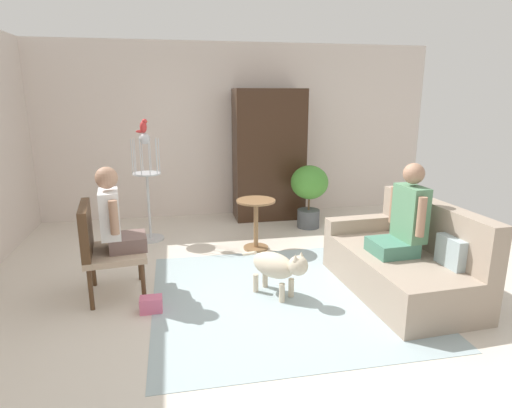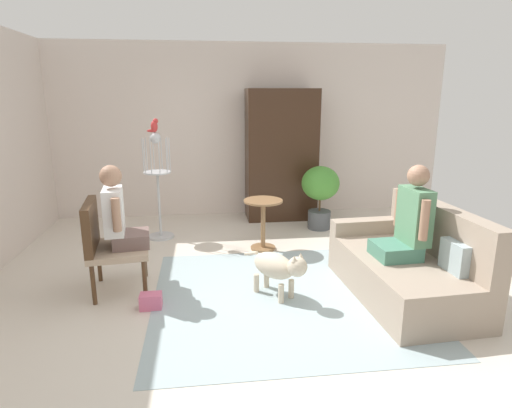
{
  "view_description": "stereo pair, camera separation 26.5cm",
  "coord_description": "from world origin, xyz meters",
  "px_view_note": "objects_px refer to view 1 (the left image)",
  "views": [
    {
      "loc": [
        -0.96,
        -3.93,
        1.96
      ],
      "look_at": [
        -0.21,
        -0.11,
        0.95
      ],
      "focal_mm": 29.92,
      "sensor_mm": 36.0,
      "label": 1
    },
    {
      "loc": [
        -0.7,
        -3.97,
        1.96
      ],
      "look_at": [
        -0.21,
        -0.11,
        0.95
      ],
      "focal_mm": 29.92,
      "sensor_mm": 36.0,
      "label": 2
    }
  ],
  "objects_px": {
    "round_end_table": "(256,219)",
    "dog": "(278,266)",
    "potted_plant": "(309,188)",
    "handbag": "(151,304)",
    "parrot": "(143,126)",
    "bird_cage_stand": "(148,189)",
    "armoire_cabinet": "(269,155)",
    "person_on_couch": "(405,219)",
    "person_on_armchair": "(115,217)",
    "couch": "(404,262)",
    "armchair": "(101,243)"
  },
  "relations": [
    {
      "from": "armchair",
      "to": "parrot",
      "type": "xyz_separation_m",
      "value": [
        0.37,
        1.65,
        1.0
      ]
    },
    {
      "from": "couch",
      "to": "person_on_couch",
      "type": "height_order",
      "value": "person_on_couch"
    },
    {
      "from": "parrot",
      "to": "potted_plant",
      "type": "height_order",
      "value": "parrot"
    },
    {
      "from": "bird_cage_stand",
      "to": "handbag",
      "type": "distance_m",
      "value": 2.19
    },
    {
      "from": "couch",
      "to": "potted_plant",
      "type": "xyz_separation_m",
      "value": [
        -0.29,
        2.24,
        0.3
      ]
    },
    {
      "from": "parrot",
      "to": "potted_plant",
      "type": "xyz_separation_m",
      "value": [
        2.33,
        0.13,
        -0.95
      ]
    },
    {
      "from": "round_end_table",
      "to": "armoire_cabinet",
      "type": "height_order",
      "value": "armoire_cabinet"
    },
    {
      "from": "armchair",
      "to": "armoire_cabinet",
      "type": "bearing_deg",
      "value": 47.73
    },
    {
      "from": "dog",
      "to": "bird_cage_stand",
      "type": "bearing_deg",
      "value": 123.32
    },
    {
      "from": "potted_plant",
      "to": "handbag",
      "type": "relative_size",
      "value": 4.66
    },
    {
      "from": "bird_cage_stand",
      "to": "parrot",
      "type": "relative_size",
      "value": 8.07
    },
    {
      "from": "couch",
      "to": "potted_plant",
      "type": "height_order",
      "value": "potted_plant"
    },
    {
      "from": "parrot",
      "to": "handbag",
      "type": "height_order",
      "value": "parrot"
    },
    {
      "from": "couch",
      "to": "person_on_couch",
      "type": "bearing_deg",
      "value": -156.56
    },
    {
      "from": "person_on_armchair",
      "to": "bird_cage_stand",
      "type": "relative_size",
      "value": 0.57
    },
    {
      "from": "couch",
      "to": "dog",
      "type": "bearing_deg",
      "value": 175.16
    },
    {
      "from": "dog",
      "to": "person_on_couch",
      "type": "bearing_deg",
      "value": -6.07
    },
    {
      "from": "dog",
      "to": "armoire_cabinet",
      "type": "bearing_deg",
      "value": 79.13
    },
    {
      "from": "armchair",
      "to": "bird_cage_stand",
      "type": "relative_size",
      "value": 0.64
    },
    {
      "from": "potted_plant",
      "to": "armoire_cabinet",
      "type": "distance_m",
      "value": 0.92
    },
    {
      "from": "armchair",
      "to": "armoire_cabinet",
      "type": "xyz_separation_m",
      "value": [
        2.22,
        2.45,
        0.47
      ]
    },
    {
      "from": "couch",
      "to": "handbag",
      "type": "xyz_separation_m",
      "value": [
        -2.52,
        0.02,
        -0.23
      ]
    },
    {
      "from": "round_end_table",
      "to": "dog",
      "type": "height_order",
      "value": "round_end_table"
    },
    {
      "from": "bird_cage_stand",
      "to": "parrot",
      "type": "bearing_deg",
      "value": -180.0
    },
    {
      "from": "potted_plant",
      "to": "person_on_armchair",
      "type": "bearing_deg",
      "value": -145.36
    },
    {
      "from": "armchair",
      "to": "armoire_cabinet",
      "type": "distance_m",
      "value": 3.34
    },
    {
      "from": "parrot",
      "to": "armoire_cabinet",
      "type": "relative_size",
      "value": 0.09
    },
    {
      "from": "person_on_couch",
      "to": "round_end_table",
      "type": "distance_m",
      "value": 1.95
    },
    {
      "from": "bird_cage_stand",
      "to": "armoire_cabinet",
      "type": "xyz_separation_m",
      "value": [
        1.85,
        0.8,
        0.3
      ]
    },
    {
      "from": "round_end_table",
      "to": "person_on_couch",
      "type": "bearing_deg",
      "value": -51.21
    },
    {
      "from": "person_on_armchair",
      "to": "dog",
      "type": "xyz_separation_m",
      "value": [
        1.54,
        -0.37,
        -0.49
      ]
    },
    {
      "from": "potted_plant",
      "to": "armchair",
      "type": "bearing_deg",
      "value": -146.57
    },
    {
      "from": "dog",
      "to": "couch",
      "type": "bearing_deg",
      "value": -4.84
    },
    {
      "from": "dog",
      "to": "parrot",
      "type": "relative_size",
      "value": 3.67
    },
    {
      "from": "armchair",
      "to": "person_on_couch",
      "type": "relative_size",
      "value": 1.05
    },
    {
      "from": "bird_cage_stand",
      "to": "potted_plant",
      "type": "distance_m",
      "value": 2.33
    },
    {
      "from": "person_on_couch",
      "to": "handbag",
      "type": "distance_m",
      "value": 2.57
    },
    {
      "from": "armchair",
      "to": "handbag",
      "type": "xyz_separation_m",
      "value": [
        0.46,
        -0.43,
        -0.48
      ]
    },
    {
      "from": "person_on_armchair",
      "to": "parrot",
      "type": "xyz_separation_m",
      "value": [
        0.22,
        1.63,
        0.75
      ]
    },
    {
      "from": "bird_cage_stand",
      "to": "armoire_cabinet",
      "type": "height_order",
      "value": "armoire_cabinet"
    },
    {
      "from": "couch",
      "to": "bird_cage_stand",
      "type": "xyz_separation_m",
      "value": [
        -2.61,
        2.11,
        0.42
      ]
    },
    {
      "from": "round_end_table",
      "to": "parrot",
      "type": "bearing_deg",
      "value": 154.87
    },
    {
      "from": "parrot",
      "to": "potted_plant",
      "type": "distance_m",
      "value": 2.52
    },
    {
      "from": "potted_plant",
      "to": "parrot",
      "type": "bearing_deg",
      "value": -176.87
    },
    {
      "from": "round_end_table",
      "to": "person_on_armchair",
      "type": "bearing_deg",
      "value": -148.03
    },
    {
      "from": "armchair",
      "to": "dog",
      "type": "distance_m",
      "value": 1.74
    },
    {
      "from": "person_on_couch",
      "to": "person_on_armchair",
      "type": "height_order",
      "value": "person_on_couch"
    },
    {
      "from": "person_on_armchair",
      "to": "armoire_cabinet",
      "type": "xyz_separation_m",
      "value": [
        2.08,
        2.43,
        0.21
      ]
    },
    {
      "from": "person_on_couch",
      "to": "dog",
      "type": "height_order",
      "value": "person_on_couch"
    },
    {
      "from": "couch",
      "to": "round_end_table",
      "type": "relative_size",
      "value": 2.62
    }
  ]
}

